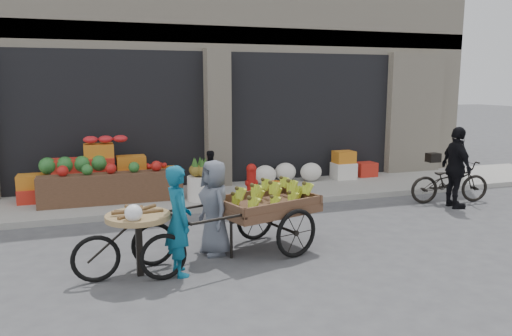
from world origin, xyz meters
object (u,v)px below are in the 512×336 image
object	(u,v)px
cyclist	(456,168)
pineapple_bin	(200,188)
fire_hydrant	(251,179)
orange_bucket	(274,189)
vendor_grey	(215,207)
vendor_woman	(179,221)
bicycle	(450,182)
seated_person	(212,172)
banana_cart	(264,203)
tricycle_cart	(138,234)

from	to	relation	value
cyclist	pineapple_bin	bearing A→B (deg)	79.61
fire_hydrant	orange_bucket	distance (m)	0.55
vendor_grey	vendor_woman	bearing A→B (deg)	-55.12
bicycle	cyclist	xyz separation A→B (m)	(-0.20, -0.40, 0.37)
bicycle	cyclist	world-z (taller)	cyclist
seated_person	vendor_grey	bearing A→B (deg)	-113.23
fire_hydrant	banana_cart	size ratio (longest dim) A/B	0.27
orange_bucket	cyclist	world-z (taller)	cyclist
fire_hydrant	tricycle_cart	size ratio (longest dim) A/B	0.49
fire_hydrant	seated_person	distance (m)	0.96
orange_bucket	vendor_grey	xyz separation A→B (m)	(-2.03, -2.83, 0.43)
pineapple_bin	fire_hydrant	xyz separation A→B (m)	(1.10, -0.05, 0.13)
orange_bucket	vendor_woman	xyz separation A→B (m)	(-2.67, -3.46, 0.46)
vendor_woman	bicycle	xyz separation A→B (m)	(6.12, 2.13, -0.28)
pineapple_bin	vendor_grey	distance (m)	2.98
tricycle_cart	fire_hydrant	bearing A→B (deg)	46.31
tricycle_cart	bicycle	world-z (taller)	tricycle_cart
seated_person	vendor_grey	distance (m)	3.63
seated_person	bicycle	size ratio (longest dim) A/B	0.54
fire_hydrant	vendor_grey	distance (m)	3.27
fire_hydrant	banana_cart	bearing A→B (deg)	-105.00
pineapple_bin	tricycle_cart	xyz separation A→B (m)	(-1.59, -3.44, 0.20)
tricycle_cart	bicycle	distance (m)	6.94
orange_bucket	vendor_grey	world-z (taller)	vendor_grey
orange_bucket	banana_cart	distance (m)	3.25
tricycle_cart	seated_person	bearing A→B (deg)	58.51
orange_bucket	seated_person	distance (m)	1.42
bicycle	orange_bucket	bearing A→B (deg)	79.21
vendor_woman	tricycle_cart	world-z (taller)	vendor_woman
vendor_woman	cyclist	distance (m)	6.17
seated_person	fire_hydrant	bearing A→B (deg)	-52.88
pineapple_bin	seated_person	size ratio (longest dim) A/B	0.56
orange_bucket	tricycle_cart	distance (m)	4.63
pineapple_bin	fire_hydrant	world-z (taller)	fire_hydrant
fire_hydrant	banana_cart	world-z (taller)	banana_cart
vendor_grey	cyclist	distance (m)	5.40
fire_hydrant	banana_cart	xyz separation A→B (m)	(-0.80, -2.99, 0.24)
cyclist	orange_bucket	bearing A→B (deg)	72.26
seated_person	tricycle_cart	world-z (taller)	seated_person
seated_person	vendor_woman	xyz separation A→B (m)	(-1.47, -4.16, 0.15)
orange_bucket	bicycle	world-z (taller)	bicycle
tricycle_cart	vendor_grey	distance (m)	1.27
seated_person	tricycle_cart	xyz separation A→B (m)	(-1.99, -4.04, -0.02)
vendor_woman	bicycle	size ratio (longest dim) A/B	0.85
tricycle_cart	vendor_woman	bearing A→B (deg)	-17.89
seated_person	cyclist	world-z (taller)	cyclist
banana_cart	bicycle	size ratio (longest dim) A/B	1.52
tricycle_cart	cyclist	distance (m)	6.64
orange_bucket	tricycle_cart	bearing A→B (deg)	-133.63
cyclist	banana_cart	bearing A→B (deg)	115.20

